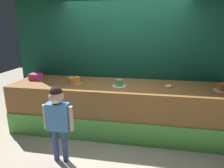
# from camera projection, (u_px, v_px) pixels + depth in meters

# --- Properties ---
(ground_plane) EXTENTS (12.00, 12.00, 0.00)m
(ground_plane) POSITION_uv_depth(u_px,v_px,m) (115.00, 143.00, 3.47)
(ground_plane) COLOR #BCB29E
(stage_platform) EXTENTS (4.16, 1.07, 0.94)m
(stage_platform) POSITION_uv_depth(u_px,v_px,m) (120.00, 108.00, 3.84)
(stage_platform) COLOR brown
(stage_platform) RESTS_ON ground_plane
(curtain_backdrop) EXTENTS (4.83, 0.08, 2.85)m
(curtain_backdrop) POSITION_uv_depth(u_px,v_px,m) (124.00, 55.00, 4.17)
(curtain_backdrop) COLOR #144C38
(curtain_backdrop) RESTS_ON ground_plane
(child_figure) EXTENTS (0.46, 0.21, 1.19)m
(child_figure) POSITION_uv_depth(u_px,v_px,m) (58.00, 114.00, 2.82)
(child_figure) COLOR #3F4C8C
(child_figure) RESTS_ON ground_plane
(pink_box) EXTENTS (0.22, 0.20, 0.13)m
(pink_box) POSITION_uv_depth(u_px,v_px,m) (36.00, 77.00, 4.05)
(pink_box) COLOR #E13F9C
(pink_box) RESTS_ON stage_platform
(donut) EXTENTS (0.13, 0.13, 0.04)m
(donut) POSITION_uv_depth(u_px,v_px,m) (168.00, 86.00, 3.53)
(donut) COLOR beige
(donut) RESTS_ON stage_platform
(cake_left) EXTENTS (0.27, 0.27, 0.16)m
(cake_left) POSITION_uv_depth(u_px,v_px,m) (74.00, 80.00, 3.78)
(cake_left) COLOR silver
(cake_left) RESTS_ON stage_platform
(cake_center) EXTENTS (0.27, 0.27, 0.13)m
(cake_center) POSITION_uv_depth(u_px,v_px,m) (119.00, 83.00, 3.60)
(cake_center) COLOR white
(cake_center) RESTS_ON stage_platform
(cake_right) EXTENTS (0.27, 0.27, 0.16)m
(cake_right) POSITION_uv_depth(u_px,v_px,m) (222.00, 87.00, 3.34)
(cake_right) COLOR silver
(cake_right) RESTS_ON stage_platform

